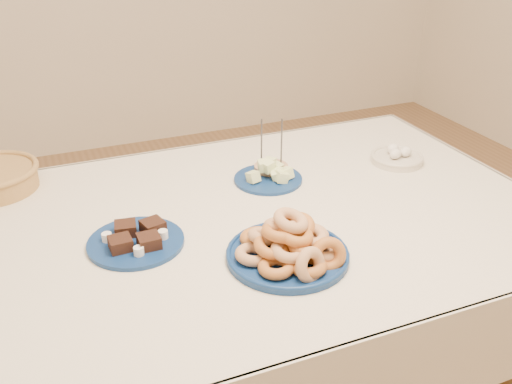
% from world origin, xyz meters
% --- Properties ---
extents(dining_table, '(1.71, 1.11, 0.75)m').
position_xyz_m(dining_table, '(0.00, 0.00, 0.64)').
color(dining_table, brown).
rests_on(dining_table, ground).
extents(donut_platter, '(0.36, 0.36, 0.14)m').
position_xyz_m(donut_platter, '(0.01, -0.23, 0.79)').
color(donut_platter, navy).
rests_on(donut_platter, dining_table).
extents(melon_plate, '(0.26, 0.26, 0.07)m').
position_xyz_m(melon_plate, '(0.14, 0.18, 0.77)').
color(melon_plate, navy).
rests_on(melon_plate, dining_table).
extents(brownie_plate, '(0.27, 0.27, 0.04)m').
position_xyz_m(brownie_plate, '(-0.32, -0.02, 0.76)').
color(brownie_plate, navy).
rests_on(brownie_plate, dining_table).
extents(candle_holder, '(0.14, 0.14, 0.18)m').
position_xyz_m(candle_holder, '(0.17, 0.24, 0.77)').
color(candle_holder, tan).
rests_on(candle_holder, dining_table).
extents(egg_bowl, '(0.22, 0.22, 0.06)m').
position_xyz_m(egg_bowl, '(0.59, 0.15, 0.77)').
color(egg_bowl, beige).
rests_on(egg_bowl, dining_table).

